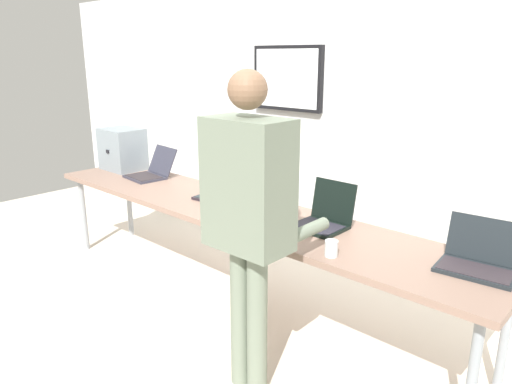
% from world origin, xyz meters
% --- Properties ---
extents(ground, '(8.00, 8.00, 0.04)m').
position_xyz_m(ground, '(0.00, 0.00, -0.02)').
color(ground, beige).
extents(back_wall, '(8.00, 0.11, 2.47)m').
position_xyz_m(back_wall, '(-0.01, 1.13, 1.24)').
color(back_wall, silver).
rests_on(back_wall, ground).
extents(workbench, '(3.78, 0.70, 0.75)m').
position_xyz_m(workbench, '(0.00, 0.00, 0.71)').
color(workbench, '#8E6F60').
rests_on(workbench, ground).
extents(equipment_box, '(0.39, 0.32, 0.39)m').
position_xyz_m(equipment_box, '(-1.64, 0.13, 0.94)').
color(equipment_box, gray).
rests_on(equipment_box, workbench).
extents(laptop_station_0, '(0.38, 0.41, 0.26)m').
position_xyz_m(laptop_station_0, '(-1.18, 0.13, 0.81)').
color(laptop_station_0, '#333341').
rests_on(laptop_station_0, workbench).
extents(laptop_station_1, '(0.34, 0.30, 0.24)m').
position_xyz_m(laptop_station_1, '(-0.24, 0.10, 0.80)').
color(laptop_station_1, '#261F26').
rests_on(laptop_station_1, workbench).
extents(laptop_station_2, '(0.31, 0.32, 0.28)m').
position_xyz_m(laptop_station_2, '(0.69, 0.11, 0.81)').
color(laptop_station_2, black).
rests_on(laptop_station_2, workbench).
extents(laptop_station_3, '(0.40, 0.33, 0.25)m').
position_xyz_m(laptop_station_3, '(1.64, 0.12, 0.81)').
color(laptop_station_3, '#20262B').
rests_on(laptop_station_3, workbench).
extents(person, '(0.44, 0.58, 1.74)m').
position_xyz_m(person, '(0.73, -0.62, 1.06)').
color(person, gray).
rests_on(person, ground).
extents(coffee_mug, '(0.07, 0.07, 0.09)m').
position_xyz_m(coffee_mug, '(0.99, -0.25, 0.79)').
color(coffee_mug, white).
rests_on(coffee_mug, workbench).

